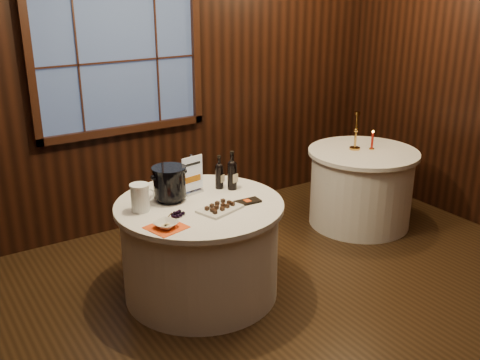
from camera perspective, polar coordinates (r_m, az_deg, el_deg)
ground at (r=3.89m, az=3.62°, el=-17.72°), size 6.00×6.00×0.00m
back_wall at (r=5.34m, az=-12.22°, el=10.61°), size 6.00×0.10×3.00m
main_table at (r=4.40m, az=-4.04°, el=-6.95°), size 1.28×1.28×0.77m
side_table at (r=5.74m, az=12.18°, el=-0.71°), size 1.08×1.08×0.77m
sign_stand at (r=4.40m, az=-4.90°, el=-0.01°), size 0.19×0.12×0.31m
port_bottle_left at (r=4.48m, az=-2.12°, el=0.60°), size 0.07×0.08×0.28m
port_bottle_right at (r=4.45m, az=-0.80°, el=0.73°), size 0.08×0.08×0.32m
ice_bucket at (r=4.26m, az=-7.17°, el=-0.31°), size 0.26×0.26×0.27m
chocolate_plate at (r=4.10m, az=-2.06°, el=-2.83°), size 0.36×0.29×0.04m
chocolate_box at (r=4.23m, az=0.75°, el=-2.21°), size 0.20×0.11×0.02m
grape_bunch at (r=4.01m, az=-6.31°, el=-3.46°), size 0.17×0.08×0.04m
glass_pitcher at (r=4.12m, az=-10.09°, el=-1.76°), size 0.19×0.14×0.21m
orange_napkin at (r=3.86m, az=-7.50°, el=-4.79°), size 0.29×0.29×0.00m
cracker_bowl at (r=3.85m, az=-7.52°, el=-4.50°), size 0.21×0.21×0.04m
brass_candlestick at (r=5.61m, az=11.67°, el=4.40°), size 0.11×0.11×0.38m
red_candle at (r=5.66m, az=13.28°, el=3.79°), size 0.05×0.05×0.19m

